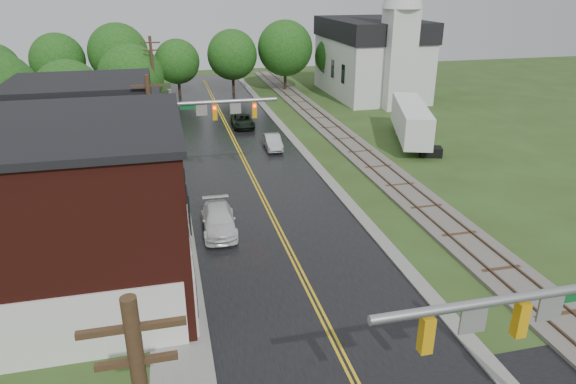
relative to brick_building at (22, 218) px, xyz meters
name	(u,v)px	position (x,y,z in m)	size (l,w,h in m)	color
main_road	(249,170)	(12.48, 15.00, -4.15)	(10.00, 90.00, 0.02)	black
curb_right	(299,147)	(17.88, 20.00, -4.15)	(0.80, 70.00, 0.12)	gray
sidewalk_left	(170,203)	(6.28, 10.00, -4.15)	(2.40, 50.00, 0.12)	gray
brick_building	(22,218)	(0.00, 0.00, 0.00)	(14.30, 10.30, 8.30)	#44150E
yellow_house	(89,158)	(1.48, 11.00, -0.95)	(8.00, 7.00, 6.40)	tan
darkred_building	(117,134)	(2.48, 20.00, -1.95)	(7.00, 6.00, 4.40)	#3F0F0C
church	(375,50)	(32.48, 38.74, 1.68)	(10.40, 18.40, 20.00)	silver
railroad	(348,142)	(22.48, 20.00, -4.05)	(3.20, 80.00, 0.30)	#59544C
traffic_signal_near	(541,331)	(15.96, -13.00, 0.82)	(7.34, 0.30, 7.20)	gray
traffic_signal_far	(204,121)	(9.01, 12.00, 0.82)	(7.34, 0.43, 7.20)	gray
utility_pole_b	(154,149)	(5.68, 7.00, 0.57)	(1.80, 0.28, 9.00)	#382616
utility_pole_c	(154,82)	(5.68, 29.00, 0.57)	(1.80, 0.28, 9.00)	#382616
tree_left_c	(71,96)	(-1.36, 24.90, 0.36)	(6.00, 6.00, 7.65)	black
tree_left_e	(133,79)	(3.64, 30.90, 0.66)	(6.40, 6.40, 8.16)	black
suv_dark	(243,121)	(14.00, 27.89, -3.53)	(2.06, 4.47, 1.24)	black
sedan_silver	(273,142)	(15.45, 20.02, -3.53)	(1.32, 3.79, 1.25)	#B0B0B5
pickup_white	(219,220)	(9.00, 5.03, -3.46)	(1.92, 4.73, 1.37)	silver
semi_trailer	(411,120)	(28.04, 18.89, -2.03)	(5.74, 11.10, 3.53)	black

